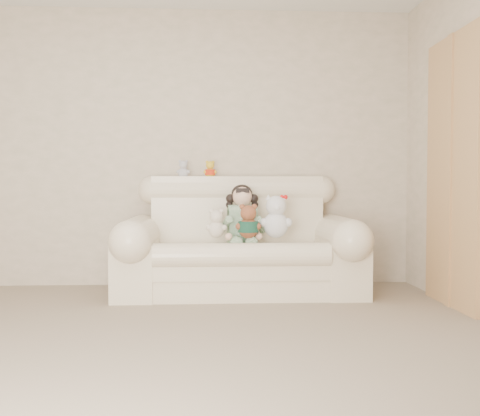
% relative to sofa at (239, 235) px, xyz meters
% --- Properties ---
extents(floor, '(5.00, 5.00, 0.00)m').
position_rel_sofa_xyz_m(floor, '(-0.59, -2.00, -0.52)').
color(floor, gray).
rests_on(floor, ground).
extents(wall_back, '(4.50, 0.00, 4.50)m').
position_rel_sofa_xyz_m(wall_back, '(-0.59, 0.50, 0.78)').
color(wall_back, beige).
rests_on(wall_back, ground).
extents(sofa, '(2.10, 0.95, 1.03)m').
position_rel_sofa_xyz_m(sofa, '(0.00, 0.00, 0.00)').
color(sofa, beige).
rests_on(sofa, floor).
extents(door_panel, '(0.06, 0.90, 2.10)m').
position_rel_sofa_xyz_m(door_panel, '(1.63, -0.60, 0.54)').
color(door_panel, '#B97E4F').
rests_on(door_panel, floor).
extents(seated_child, '(0.36, 0.43, 0.54)m').
position_rel_sofa_xyz_m(seated_child, '(0.03, 0.08, 0.18)').
color(seated_child, '#256A29').
rests_on(seated_child, sofa).
extents(brown_teddy, '(0.25, 0.22, 0.34)m').
position_rel_sofa_xyz_m(brown_teddy, '(0.07, -0.17, 0.15)').
color(brown_teddy, brown).
rests_on(brown_teddy, sofa).
extents(white_cat, '(0.29, 0.23, 0.43)m').
position_rel_sofa_xyz_m(white_cat, '(0.31, -0.11, 0.20)').
color(white_cat, white).
rests_on(white_cat, sofa).
extents(cream_teddy, '(0.23, 0.20, 0.29)m').
position_rel_sofa_xyz_m(cream_teddy, '(-0.20, -0.09, 0.13)').
color(cream_teddy, silver).
rests_on(cream_teddy, sofa).
extents(yellow_mini_bear, '(0.13, 0.10, 0.19)m').
position_rel_sofa_xyz_m(yellow_mini_bear, '(-0.25, 0.34, 0.59)').
color(yellow_mini_bear, gold).
rests_on(yellow_mini_bear, sofa).
extents(grey_mini_plush, '(0.14, 0.12, 0.20)m').
position_rel_sofa_xyz_m(grey_mini_plush, '(-0.50, 0.36, 0.59)').
color(grey_mini_plush, '#BAB8C0').
rests_on(grey_mini_plush, sofa).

